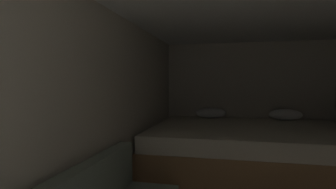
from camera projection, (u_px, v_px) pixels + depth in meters
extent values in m
cube|color=beige|center=(246.00, 102.00, 4.66)|extent=(2.74, 0.05, 1.97)
cube|color=beige|center=(106.00, 118.00, 2.55)|extent=(0.05, 4.90, 1.97)
cube|color=#9E7247|center=(250.00, 162.00, 3.66)|extent=(2.52, 1.96, 0.55)
cube|color=beige|center=(250.00, 134.00, 3.65)|extent=(2.48, 1.92, 0.19)
ellipsoid|color=white|center=(211.00, 113.00, 4.53)|extent=(0.49, 0.29, 0.17)
ellipsoid|color=white|center=(286.00, 115.00, 4.28)|extent=(0.49, 0.29, 0.17)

